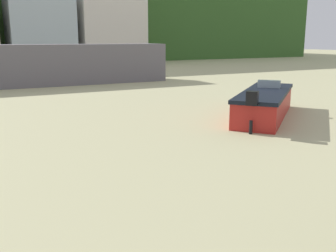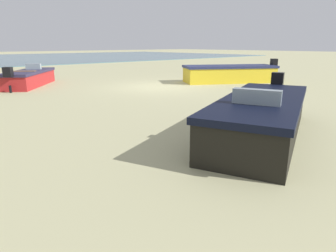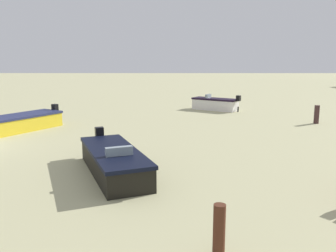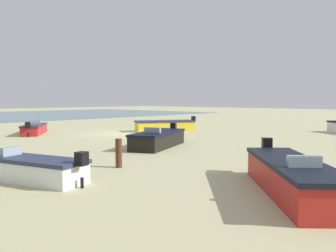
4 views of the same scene
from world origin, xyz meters
name	(u,v)px [view 4 (image 4 of 4)]	position (x,y,z in m)	size (l,w,h in m)	color
ground_plane	(120,134)	(0.00, 0.00, 0.00)	(160.00, 160.00, 0.00)	tan
boat_black_0	(158,139)	(3.39, 7.31, 0.43)	(4.89, 3.16, 1.16)	black
boat_red_2	(292,177)	(7.81, 16.56, 0.47)	(4.87, 4.46, 1.24)	#B2221D
boat_white_3	(27,168)	(11.84, 9.69, 0.38)	(2.35, 4.51, 1.06)	white
boat_red_4	(34,129)	(4.47, -4.40, 0.38)	(3.44, 3.94, 1.04)	#B12223
boat_yellow_5	(165,126)	(-3.82, 1.07, 0.44)	(4.87, 3.86, 1.19)	gold
mooring_post_mid_beach	(119,153)	(8.53, 10.19, 0.54)	(0.24, 0.24, 1.09)	#4E291A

